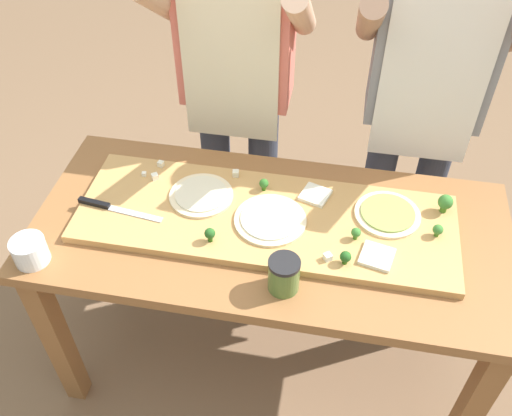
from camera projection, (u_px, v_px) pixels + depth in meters
The scene contains 24 objects.
ground_plane at pixel (267, 356), 2.36m from camera, with size 8.00×8.00×0.00m, color brown.
prep_table at pixel (269, 251), 1.90m from camera, with size 1.53×0.70×0.78m.
cutting_board at pixel (265, 219), 1.82m from camera, with size 1.21×0.41×0.03m, color tan.
chefs_knife at pixel (108, 207), 1.83m from camera, with size 0.30×0.06×0.02m.
pizza_whole_white_garlic at pixel (271, 219), 1.79m from camera, with size 0.23×0.23×0.02m.
pizza_whole_pesto_green at pixel (388, 214), 1.81m from camera, with size 0.21×0.21×0.02m.
pizza_whole_cheese_artichoke at pixel (201, 195), 1.87m from camera, with size 0.21×0.21×0.02m.
pizza_slice_far_right at pixel (377, 256), 1.68m from camera, with size 0.09×0.09×0.01m, color silver.
pizza_slice_center at pixel (315, 195), 1.87m from camera, with size 0.09×0.09×0.01m, color silver.
broccoli_floret_front_left at pixel (346, 257), 1.65m from camera, with size 0.03×0.03×0.05m.
broccoli_floret_front_right at pixel (264, 184), 1.88m from camera, with size 0.03×0.03×0.04m.
broccoli_floret_front_mid at pixel (438, 230), 1.73m from camera, with size 0.03×0.03×0.04m.
broccoli_floret_back_left at pixel (210, 234), 1.71m from camera, with size 0.03×0.03×0.05m.
broccoli_floret_center_right at pixel (445, 202), 1.80m from camera, with size 0.05×0.05×0.07m.
broccoli_floret_back_right at pixel (356, 233), 1.72m from camera, with size 0.03×0.03×0.04m.
cheese_crumble_a at pixel (161, 164), 1.98m from camera, with size 0.02×0.02×0.02m, color silver.
cheese_crumble_b at pixel (144, 174), 1.95m from camera, with size 0.01×0.01×0.01m, color white.
cheese_crumble_c at pixel (236, 173), 1.94m from camera, with size 0.02×0.02×0.02m, color silver.
cheese_crumble_d at pixel (155, 177), 1.93m from camera, with size 0.02×0.02×0.02m, color white.
cheese_crumble_e at pixel (328, 257), 1.67m from camera, with size 0.02×0.02×0.02m, color white.
flour_cup at pixel (30, 252), 1.69m from camera, with size 0.10×0.10×0.08m.
sauce_jar at pixel (284, 275), 1.60m from camera, with size 0.09×0.09×0.11m.
cook_left at pixel (237, 74), 2.07m from camera, with size 0.54×0.39×1.67m.
cook_right at pixel (425, 92), 1.98m from camera, with size 0.54×0.39×1.67m.
Camera 1 is at (0.18, -1.24, 2.10)m, focal length 39.67 mm.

